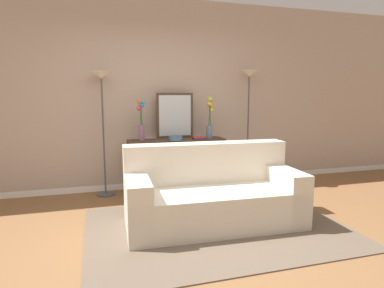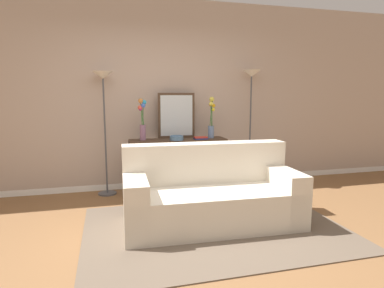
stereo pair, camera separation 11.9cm
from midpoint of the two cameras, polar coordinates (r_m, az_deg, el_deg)
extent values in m
cube|color=brown|center=(3.28, 0.39, -17.54)|extent=(16.00, 16.00, 0.02)
cube|color=white|center=(5.29, -5.89, -6.73)|extent=(12.00, 0.15, 0.09)
cube|color=#B29E8E|center=(5.11, -6.14, 8.90)|extent=(12.00, 0.14, 2.76)
cube|color=brown|center=(3.67, 4.91, -14.35)|extent=(2.74, 1.94, 0.01)
cube|color=beige|center=(3.68, 4.42, -10.85)|extent=(1.94, 0.94, 0.42)
cube|color=beige|center=(3.85, 3.19, -3.21)|extent=(1.91, 0.33, 0.46)
cube|color=beige|center=(3.52, -8.87, -10.34)|extent=(0.27, 0.87, 0.60)
cube|color=beige|center=(3.97, 16.13, -8.38)|extent=(0.27, 0.87, 0.60)
cube|color=#473323|center=(4.85, -1.73, 0.70)|extent=(1.43, 0.36, 0.03)
cube|color=#473323|center=(4.97, -1.70, -6.48)|extent=(1.32, 0.30, 0.01)
cube|color=#473323|center=(4.66, -9.59, -4.64)|extent=(0.05, 0.05, 0.76)
cube|color=#473323|center=(4.97, 6.48, -3.76)|extent=(0.05, 0.05, 0.76)
cube|color=#473323|center=(4.96, -9.91, -3.86)|extent=(0.05, 0.05, 0.76)
cube|color=#473323|center=(5.26, 5.27, -3.08)|extent=(0.05, 0.05, 0.76)
cylinder|color=#4C4C51|center=(4.98, -13.82, -8.32)|extent=(0.26, 0.26, 0.02)
cylinder|color=#4C4C51|center=(4.81, -14.17, 1.17)|extent=(0.02, 0.02, 1.63)
cone|color=silver|center=(4.78, -14.55, 11.52)|extent=(0.28, 0.28, 0.10)
cylinder|color=#4C4C51|center=(5.47, 10.46, -6.68)|extent=(0.26, 0.26, 0.02)
cylinder|color=#4C4C51|center=(5.32, 10.70, 2.29)|extent=(0.02, 0.02, 1.70)
cone|color=silver|center=(5.30, 10.97, 11.98)|extent=(0.28, 0.28, 0.10)
cube|color=#473323|center=(4.96, -2.03, 4.97)|extent=(0.56, 0.02, 0.68)
cube|color=silver|center=(4.95, -2.00, 4.96)|extent=(0.49, 0.01, 0.61)
cylinder|color=gray|center=(4.78, -7.85, 2.01)|extent=(0.09, 0.09, 0.22)
cylinder|color=#3D7538|center=(4.74, -7.84, 4.97)|extent=(0.03, 0.02, 0.28)
sphere|color=#426AD1|center=(4.72, -7.76, 6.63)|extent=(0.06, 0.06, 0.06)
cylinder|color=#3D7538|center=(4.76, -7.78, 5.26)|extent=(0.02, 0.03, 0.32)
sphere|color=#34B0E6|center=(4.77, -7.62, 7.21)|extent=(0.07, 0.07, 0.07)
cylinder|color=#3D7538|center=(4.75, -8.03, 4.68)|extent=(0.01, 0.02, 0.23)
sphere|color=#C42A74|center=(4.73, -8.25, 6.05)|extent=(0.05, 0.05, 0.05)
cylinder|color=#3D7538|center=(4.75, -8.05, 4.80)|extent=(0.01, 0.02, 0.25)
sphere|color=#EA523E|center=(4.74, -8.30, 6.28)|extent=(0.07, 0.07, 0.07)
cylinder|color=#3D7538|center=(4.74, -8.02, 5.38)|extent=(0.04, 0.04, 0.34)
sphere|color=#CE823C|center=(4.72, -8.22, 7.45)|extent=(0.07, 0.07, 0.07)
cylinder|color=#6B84AD|center=(4.99, 4.01, 2.12)|extent=(0.09, 0.09, 0.18)
cylinder|color=#3D7538|center=(4.98, 3.98, 5.01)|extent=(0.03, 0.01, 0.32)
sphere|color=orange|center=(4.99, 3.92, 6.86)|extent=(0.05, 0.05, 0.05)
cylinder|color=#3D7538|center=(4.95, 4.03, 5.07)|extent=(0.02, 0.01, 0.33)
sphere|color=#DDCE46|center=(4.93, 4.03, 6.99)|extent=(0.06, 0.06, 0.06)
cylinder|color=#3D7538|center=(4.98, 4.07, 5.46)|extent=(0.04, 0.03, 0.40)
sphere|color=#E2D249|center=(4.99, 4.13, 7.76)|extent=(0.08, 0.08, 0.08)
cylinder|color=#3D7538|center=(4.97, 4.18, 4.57)|extent=(0.02, 0.02, 0.25)
sphere|color=yellow|center=(4.95, 4.41, 5.98)|extent=(0.05, 0.05, 0.05)
cylinder|color=#3D7538|center=(4.97, 4.19, 4.91)|extent=(0.02, 0.05, 0.30)
sphere|color=gold|center=(4.96, 4.45, 6.67)|extent=(0.06, 0.06, 0.06)
cylinder|color=#4C7093|center=(4.73, -1.97, 1.01)|extent=(0.20, 0.20, 0.05)
torus|color=#4C7093|center=(4.73, -1.97, 1.38)|extent=(0.19, 0.19, 0.01)
cube|color=navy|center=(4.83, 2.23, 0.94)|extent=(0.21, 0.14, 0.02)
cube|color=#BC3328|center=(4.83, 2.21, 1.16)|extent=(0.19, 0.12, 0.02)
cube|color=navy|center=(4.91, -8.29, -7.86)|extent=(0.03, 0.13, 0.11)
cube|color=silver|center=(4.91, -7.85, -7.78)|extent=(0.05, 0.17, 0.12)
cube|color=tan|center=(4.92, -7.26, -7.86)|extent=(0.05, 0.16, 0.10)
cube|color=maroon|center=(4.92, -6.79, -7.73)|extent=(0.03, 0.14, 0.12)
cube|color=#1E7075|center=(4.93, -6.31, -7.83)|extent=(0.05, 0.13, 0.10)
cube|color=gold|center=(4.93, -5.69, -7.66)|extent=(0.05, 0.17, 0.12)
cube|color=#2D2D33|center=(4.94, -5.12, -7.69)|extent=(0.04, 0.14, 0.11)
camera|label=1|loc=(0.06, -89.18, 0.12)|focal=30.68mm
camera|label=2|loc=(0.06, 90.82, -0.12)|focal=30.68mm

